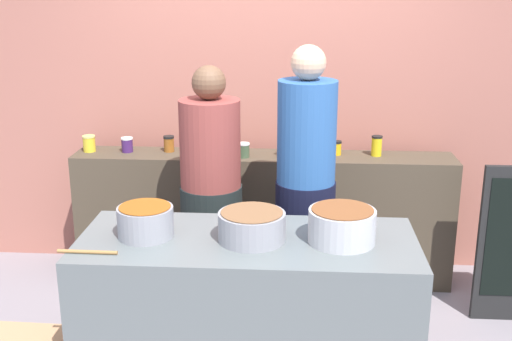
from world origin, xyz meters
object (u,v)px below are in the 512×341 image
object	(u,v)px
preserve_jar_2	(169,144)
preserve_jar_3	(198,148)
preserve_jar_8	(337,148)
preserve_jar_0	(89,143)
preserve_jar_4	(230,145)
preserve_jar_7	(313,150)
cooking_pot_left	(146,221)
wooden_spoon	(87,252)
cook_with_tongs	(212,209)
preserve_jar_5	(243,150)
preserve_jar_6	(287,147)
cooking_pot_right	(342,226)
cooking_pot_center	(252,226)
cook_in_cap	(305,208)
preserve_jar_1	(127,145)
preserve_jar_9	(377,146)

from	to	relation	value
preserve_jar_2	preserve_jar_3	distance (m)	0.25
preserve_jar_8	preserve_jar_0	bearing A→B (deg)	-179.09
preserve_jar_4	preserve_jar_7	distance (m)	0.60
preserve_jar_3	cooking_pot_left	world-z (taller)	preserve_jar_3
wooden_spoon	cook_with_tongs	distance (m)	1.15
preserve_jar_5	preserve_jar_6	world-z (taller)	preserve_jar_6
preserve_jar_3	preserve_jar_8	size ratio (longest dim) A/B	1.11
preserve_jar_3	preserve_jar_7	world-z (taller)	preserve_jar_7
cooking_pot_right	wooden_spoon	distance (m)	1.23
cooking_pot_center	cook_in_cap	xyz separation A→B (m)	(0.27, 0.68, -0.15)
preserve_jar_1	preserve_jar_9	bearing A→B (deg)	0.40
preserve_jar_9	wooden_spoon	xyz separation A→B (m)	(-1.54, -1.66, -0.12)
cooking_pot_center	preserve_jar_4	bearing A→B (deg)	100.45
cook_with_tongs	cook_in_cap	size ratio (longest dim) A/B	0.92
cooking_pot_center	preserve_jar_1	bearing A→B (deg)	125.03
preserve_jar_7	preserve_jar_8	distance (m)	0.20
preserve_jar_0	cook_in_cap	bearing A→B (deg)	-25.74
cooking_pot_left	wooden_spoon	bearing A→B (deg)	-134.41
cooking_pot_right	cook_in_cap	xyz separation A→B (m)	(-0.17, 0.67, -0.16)
preserve_jar_2	preserve_jar_8	xyz separation A→B (m)	(1.20, -0.01, -0.01)
cooking_pot_center	cooking_pot_right	world-z (taller)	cooking_pot_right
cooking_pot_center	preserve_jar_3	bearing A→B (deg)	109.40
preserve_jar_2	preserve_jar_0	bearing A→B (deg)	-176.52
preserve_jar_5	cooking_pot_right	xyz separation A→B (m)	(0.60, -1.34, -0.02)
cook_in_cap	cooking_pot_center	bearing A→B (deg)	-111.77
preserve_jar_8	cooking_pot_left	bearing A→B (deg)	-125.67
preserve_jar_9	cook_with_tongs	bearing A→B (deg)	-150.84
cooking_pot_left	cooking_pot_right	xyz separation A→B (m)	(0.98, -0.01, 0.01)
preserve_jar_4	preserve_jar_7	bearing A→B (deg)	-7.51
preserve_jar_9	cooking_pot_right	world-z (taller)	preserve_jar_9
cooking_pot_center	cooking_pot_right	size ratio (longest dim) A/B	1.01
preserve_jar_4	cooking_pot_center	size ratio (longest dim) A/B	0.38
preserve_jar_6	preserve_jar_7	xyz separation A→B (m)	(0.18, -0.02, -0.01)
cook_in_cap	preserve_jar_5	bearing A→B (deg)	122.62
preserve_jar_1	wooden_spoon	xyz separation A→B (m)	(0.24, -1.65, -0.10)
preserve_jar_9	cooking_pot_center	bearing A→B (deg)	-118.15
preserve_jar_1	preserve_jar_9	xyz separation A→B (m)	(1.78, 0.01, 0.02)
preserve_jar_6	preserve_jar_1	bearing A→B (deg)	176.69
preserve_jar_1	preserve_jar_8	size ratio (longest dim) A/B	1.05
preserve_jar_1	preserve_jar_7	world-z (taller)	preserve_jar_7
preserve_jar_3	preserve_jar_9	bearing A→B (deg)	4.20
preserve_jar_3	preserve_jar_5	xyz separation A→B (m)	(0.32, -0.01, -0.01)
preserve_jar_4	preserve_jar_5	world-z (taller)	preserve_jar_4
preserve_jar_2	cook_in_cap	size ratio (longest dim) A/B	0.06
preserve_jar_1	preserve_jar_4	size ratio (longest dim) A/B	0.82
preserve_jar_4	cook_with_tongs	distance (m)	0.65
preserve_jar_3	cooking_pot_center	xyz separation A→B (m)	(0.48, -1.35, -0.04)
cook_with_tongs	preserve_jar_8	bearing A→B (deg)	37.21
preserve_jar_9	wooden_spoon	world-z (taller)	preserve_jar_9
preserve_jar_1	cook_in_cap	size ratio (longest dim) A/B	0.06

